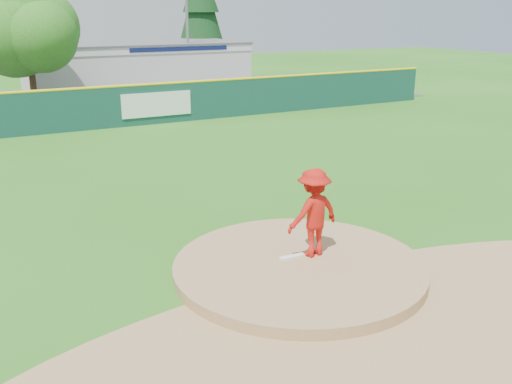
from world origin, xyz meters
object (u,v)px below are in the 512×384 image
light_pole_right (187,10)px  pool_building_grp (135,65)px  conifer_tree (201,10)px  deciduous_tree (26,28)px  pitcher (313,213)px

light_pole_right → pool_building_grp: bearing=135.1°
pool_building_grp → conifer_tree: (7.00, 4.01, 3.88)m
pool_building_grp → light_pole_right: size_ratio=1.52×
light_pole_right → conifer_tree: bearing=60.3°
pool_building_grp → conifer_tree: conifer_tree is taller
deciduous_tree → light_pole_right: light_pole_right is taller
conifer_tree → light_pole_right: light_pole_right is taller
pitcher → pool_building_grp: pool_building_grp is taller
pool_building_grp → deciduous_tree: 11.01m
pool_building_grp → deciduous_tree: size_ratio=2.07×
pitcher → light_pole_right: bearing=-112.2°
deciduous_tree → pitcher: bearing=-84.3°
pool_building_grp → pitcher: bearing=-99.8°
deciduous_tree → light_pole_right: 11.75m
pitcher → light_pole_right: light_pole_right is taller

